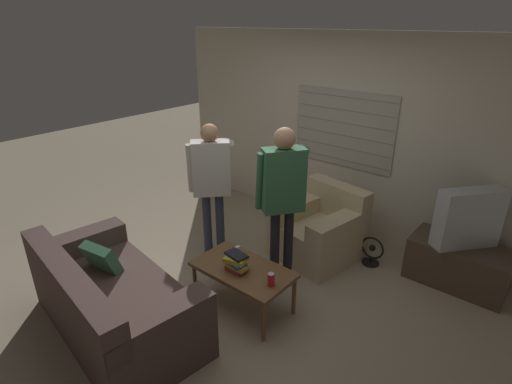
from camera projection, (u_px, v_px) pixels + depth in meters
ground_plane at (234, 290)px, 4.27m from camera, size 16.00×16.00×0.00m
wall_back at (338, 135)px, 5.19m from camera, size 5.20×0.08×2.55m
couch_blue at (111, 301)px, 3.61m from camera, size 1.94×1.16×0.82m
armchair_beige at (320, 230)px, 4.79m from camera, size 0.99×1.01×0.85m
coffee_table at (243, 272)px, 3.86m from camera, size 0.97×0.55×0.46m
tv_stand at (458, 264)px, 4.30m from camera, size 0.99×0.51×0.48m
tv at (468, 218)px, 4.08m from camera, size 0.58×0.65×0.63m
person_left_standing at (211, 176)px, 4.50m from camera, size 0.51×0.81×1.64m
person_right_standing at (283, 189)px, 3.99m from camera, size 0.54×0.77×1.73m
book_stack at (237, 262)px, 3.77m from camera, size 0.24×0.21×0.18m
soda_can at (271, 280)px, 3.57m from camera, size 0.07×0.07×0.13m
spare_remote at (235, 249)px, 4.14m from camera, size 0.06×0.13×0.02m
floor_fan at (372, 252)px, 4.67m from camera, size 0.28×0.20×0.35m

